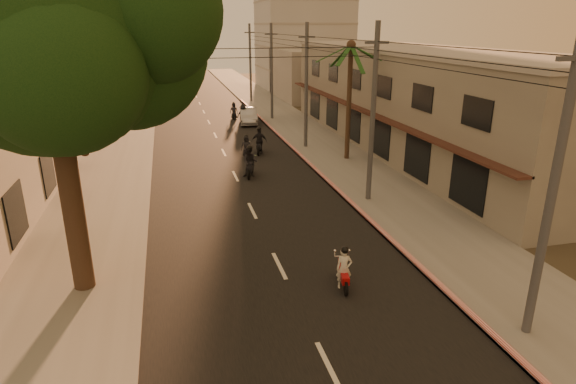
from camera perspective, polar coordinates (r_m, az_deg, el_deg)
name	(u,v)px	position (r m, az deg, el deg)	size (l,w,h in m)	color
ground	(292,292)	(17.05, 0.51, -11.82)	(160.00, 160.00, 0.00)	#383023
road	(224,153)	(35.44, -7.62, 4.66)	(10.00, 140.00, 0.02)	black
sidewalk_right	(322,146)	(36.97, 4.04, 5.47)	(5.00, 140.00, 0.12)	slate
sidewalk_left	(115,158)	(35.45, -19.77, 3.77)	(5.00, 140.00, 0.12)	slate
curb_stripe	(310,165)	(31.65, 2.67, 3.22)	(0.20, 60.00, 0.20)	red
shophouse_row	(415,99)	(37.02, 14.87, 10.56)	(8.80, 34.20, 7.30)	gray
broadleaf_tree	(61,36)	(16.56, -25.29, 16.40)	(9.60, 8.70, 12.10)	black
palm_tree	(351,52)	(32.37, 7.47, 16.12)	(5.00, 5.00, 8.20)	black
utility_poles	(307,59)	(35.62, 2.22, 15.53)	(1.20, 48.26, 9.00)	#38383A
filler_right	(311,74)	(62.00, 2.72, 13.78)	(8.00, 14.00, 6.00)	#A39C93
filler_left_near	(51,101)	(49.68, -26.24, 9.61)	(8.00, 14.00, 4.40)	#A39C93
filler_left_far	(80,70)	(67.16, -23.43, 13.12)	(8.00, 14.00, 7.00)	#A39C93
scooter_red	(344,269)	(17.11, 6.64, -9.10)	(0.75, 1.63, 1.61)	black
scooter_mid_a	(250,162)	(29.30, -4.51, 3.51)	(1.32, 1.95, 1.99)	black
scooter_mid_b	(259,142)	(34.70, -3.44, 5.99)	(1.33, 1.96, 1.98)	black
scooter_far_a	(246,147)	(33.94, -4.96, 5.36)	(0.92, 1.62, 1.60)	black
scooter_far_b	(243,115)	(45.82, -5.38, 9.11)	(1.25, 1.91, 1.88)	black
parked_car	(249,116)	(45.90, -4.70, 8.99)	(2.13, 4.62, 1.47)	#9C9EA4
scooter_far_c	(234,111)	(48.43, -6.43, 9.49)	(1.00, 1.67, 1.66)	black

